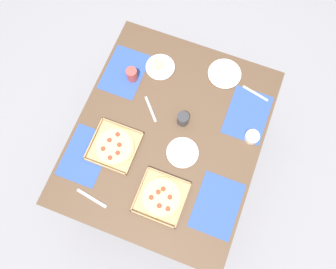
{
  "coord_description": "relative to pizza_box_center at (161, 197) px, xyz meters",
  "views": [
    {
      "loc": [
        -0.67,
        -0.25,
        2.94
      ],
      "look_at": [
        0.0,
        0.0,
        0.77
      ],
      "focal_mm": 37.89,
      "sensor_mm": 36.0,
      "label": 1
    }
  ],
  "objects": [
    {
      "name": "placemat_far_right",
      "position": [
        0.71,
        0.54,
        -0.01
      ],
      "size": [
        0.36,
        0.26,
        0.0
      ],
      "primitive_type": "cube",
      "color": "#2D4C9E",
      "rests_on": "dining_table"
    },
    {
      "name": "pizza_box_corner_right",
      "position": [
        0.19,
        0.39,
        -0.0
      ],
      "size": [
        0.29,
        0.29,
        0.04
      ],
      "color": "tan",
      "rests_on": "dining_table"
    },
    {
      "name": "plate_far_right",
      "position": [
        0.83,
        0.33,
        -0.0
      ],
      "size": [
        0.2,
        0.2,
        0.03
      ],
      "color": "white",
      "rests_on": "dining_table"
    },
    {
      "name": "cup_spare",
      "position": [
        0.51,
        0.05,
        0.03
      ],
      "size": [
        0.08,
        0.08,
        0.09
      ],
      "primitive_type": "cylinder",
      "color": "#333338",
      "rests_on": "dining_table"
    },
    {
      "name": "condiment_bowl",
      "position": [
        0.56,
        -0.4,
        0.01
      ],
      "size": [
        0.09,
        0.09,
        0.04
      ],
      "primitive_type": "cylinder",
      "color": "white",
      "rests_on": "dining_table"
    },
    {
      "name": "pizza_box_center",
      "position": [
        0.0,
        0.0,
        0.0
      ],
      "size": [
        0.29,
        0.29,
        0.04
      ],
      "color": "tan",
      "rests_on": "dining_table"
    },
    {
      "name": "knife_by_near_right",
      "position": [
        -0.16,
        0.39,
        -0.01
      ],
      "size": [
        0.05,
        0.21,
        0.0
      ],
      "primitive_type": "cube",
      "rotation": [
        0.0,
        0.0,
        4.55
      ],
      "color": "#B7B7BC",
      "rests_on": "dining_table"
    },
    {
      "name": "placemat_far_left",
      "position": [
        0.08,
        0.54,
        -0.01
      ],
      "size": [
        0.36,
        0.26,
        0.0
      ],
      "primitive_type": "cube",
      "color": "#2D4C9E",
      "rests_on": "dining_table"
    },
    {
      "name": "ground_plane",
      "position": [
        0.39,
        0.11,
        -0.78
      ],
      "size": [
        6.0,
        6.0,
        0.0
      ],
      "primitive_type": "plane",
      "color": "gray"
    },
    {
      "name": "fork_by_near_left",
      "position": [
        0.87,
        -0.34,
        -0.01
      ],
      "size": [
        0.06,
        0.19,
        0.0
      ],
      "primitive_type": "cube",
      "rotation": [
        0.0,
        0.0,
        4.49
      ],
      "color": "#B7B7BC",
      "rests_on": "dining_table"
    },
    {
      "name": "cup_clear_left",
      "position": [
        0.68,
        0.48,
        0.04
      ],
      "size": [
        0.07,
        0.07,
        0.1
      ],
      "primitive_type": "cylinder",
      "color": "#BF4742",
      "rests_on": "dining_table"
    },
    {
      "name": "fork_by_far_right",
      "position": [
        0.52,
        0.28,
        -0.01
      ],
      "size": [
        0.15,
        0.14,
        0.0
      ],
      "primitive_type": "cube",
      "rotation": [
        0.0,
        0.0,
        3.88
      ],
      "color": "#B7B7BC",
      "rests_on": "dining_table"
    },
    {
      "name": "placemat_near_left",
      "position": [
        0.08,
        -0.33,
        -0.01
      ],
      "size": [
        0.36,
        0.26,
        0.0
      ],
      "primitive_type": "cube",
      "color": "#2D4C9E",
      "rests_on": "dining_table"
    },
    {
      "name": "dining_table",
      "position": [
        0.39,
        0.11,
        -0.11
      ],
      "size": [
        1.4,
        1.18,
        0.77
      ],
      "color": "#3F3328",
      "rests_on": "ground_plane"
    },
    {
      "name": "plate_near_left",
      "position": [
        0.93,
        -0.1,
        -0.0
      ],
      "size": [
        0.23,
        0.23,
        0.02
      ],
      "color": "white",
      "rests_on": "dining_table"
    },
    {
      "name": "plate_far_left",
      "position": [
        0.31,
        -0.02,
        -0.0
      ],
      "size": [
        0.2,
        0.2,
        0.02
      ],
      "color": "white",
      "rests_on": "dining_table"
    },
    {
      "name": "placemat_near_right",
      "position": [
        0.71,
        -0.33,
        -0.01
      ],
      "size": [
        0.36,
        0.26,
        0.0
      ],
      "primitive_type": "cube",
      "color": "#2D4C9E",
      "rests_on": "dining_table"
    }
  ]
}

